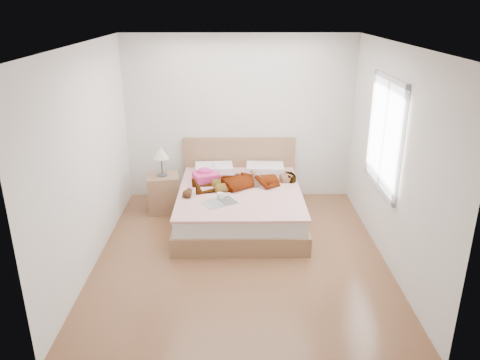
% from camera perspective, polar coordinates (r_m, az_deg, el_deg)
% --- Properties ---
extents(ground, '(4.00, 4.00, 0.00)m').
position_cam_1_polar(ground, '(6.06, 0.08, -9.10)').
color(ground, '#522D19').
rests_on(ground, ground).
extents(woman, '(1.68, 0.98, 0.22)m').
position_cam_1_polar(woman, '(6.81, 0.83, 0.20)').
color(woman, white).
rests_on(woman, bed).
extents(hair, '(0.51, 0.58, 0.07)m').
position_cam_1_polar(hair, '(7.27, -3.75, 0.91)').
color(hair, black).
rests_on(hair, bed).
extents(phone, '(0.07, 0.10, 0.05)m').
position_cam_1_polar(phone, '(7.17, -3.24, 1.81)').
color(phone, silver).
rests_on(phone, bed).
extents(room_shell, '(4.00, 4.00, 4.00)m').
position_cam_1_polar(room_shell, '(6.03, 17.23, 5.29)').
color(room_shell, white).
rests_on(room_shell, ground).
extents(bed, '(1.80, 2.08, 1.00)m').
position_cam_1_polar(bed, '(6.86, -0.02, -2.76)').
color(bed, olive).
rests_on(bed, ground).
extents(towel, '(0.45, 0.40, 0.19)m').
position_cam_1_polar(towel, '(7.03, -4.20, 0.55)').
color(towel, '#ED4091').
rests_on(towel, bed).
extents(magazine, '(0.52, 0.47, 0.03)m').
position_cam_1_polar(magazine, '(6.26, -2.35, -2.74)').
color(magazine, silver).
rests_on(magazine, bed).
extents(coffee_mug, '(0.13, 0.11, 0.10)m').
position_cam_1_polar(coffee_mug, '(6.35, -2.41, -1.97)').
color(coffee_mug, white).
rests_on(coffee_mug, bed).
extents(plush_toy, '(0.16, 0.21, 0.11)m').
position_cam_1_polar(plush_toy, '(6.47, -6.42, -1.60)').
color(plush_toy, black).
rests_on(plush_toy, bed).
extents(nightstand, '(0.54, 0.49, 1.02)m').
position_cam_1_polar(nightstand, '(7.23, -9.32, -1.24)').
color(nightstand, brown).
rests_on(nightstand, ground).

